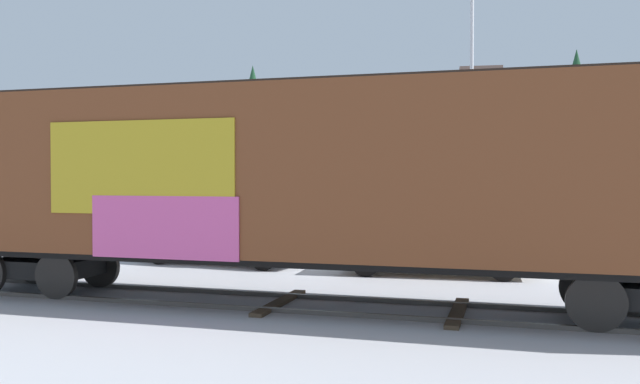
# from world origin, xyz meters

# --- Properties ---
(ground_plane) EXTENTS (260.00, 260.00, 0.00)m
(ground_plane) POSITION_xyz_m (0.00, 0.00, 0.00)
(ground_plane) COLOR #B2B5BC
(track) EXTENTS (60.02, 3.75, 0.08)m
(track) POSITION_xyz_m (1.07, 0.01, 0.04)
(track) COLOR #4C4742
(track) RESTS_ON ground_plane
(freight_car) EXTENTS (16.68, 3.47, 4.26)m
(freight_car) POSITION_xyz_m (0.78, -0.00, 2.44)
(freight_car) COLOR brown
(freight_car) RESTS_ON ground_plane
(flagpole) EXTENTS (0.29, 1.72, 10.07)m
(flagpole) POSITION_xyz_m (2.89, 11.10, 6.60)
(flagpole) COLOR silver
(flagpole) RESTS_ON ground_plane
(hillside) EXTENTS (155.76, 30.83, 15.45)m
(hillside) POSITION_xyz_m (-0.03, 70.67, 5.48)
(hillside) COLOR silver
(hillside) RESTS_ON ground_plane
(parked_car_silver) EXTENTS (4.88, 2.26, 1.76)m
(parked_car_silver) POSITION_xyz_m (-3.43, 5.08, 0.89)
(parked_car_silver) COLOR #B7BABF
(parked_car_silver) RESTS_ON ground_plane
(parked_car_tan) EXTENTS (4.86, 2.31, 1.64)m
(parked_car_tan) POSITION_xyz_m (2.39, 4.90, 0.85)
(parked_car_tan) COLOR #9E8966
(parked_car_tan) RESTS_ON ground_plane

